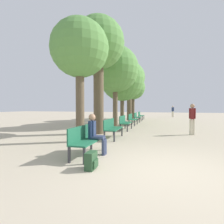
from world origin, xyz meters
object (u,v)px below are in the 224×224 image
bench_row_1 (112,127)px  pedestrian_mid (173,111)px  bench_row_5 (140,115)px  tree_row_1 (98,46)px  tree_row_3 (122,79)px  tree_row_0 (80,50)px  bench_row_2 (125,122)px  tree_row_2 (115,69)px  tree_row_4 (129,78)px  person_seated (96,132)px  bench_row_3 (132,119)px  tree_row_5 (133,88)px  bench_row_0 (85,138)px  pedestrian_near (192,117)px  backpack (91,161)px  bench_row_4 (137,116)px

bench_row_1 → pedestrian_mid: pedestrian_mid is taller
bench_row_5 → tree_row_1: size_ratio=0.25×
tree_row_3 → tree_row_0: bearing=-90.0°
bench_row_1 → bench_row_2: same height
bench_row_2 → tree_row_3: (-1.05, 4.13, 3.26)m
bench_row_2 → bench_row_5: bearing=90.0°
tree_row_1 → tree_row_2: size_ratio=1.06×
bench_row_5 → tree_row_4: size_ratio=0.26×
bench_row_1 → tree_row_3: tree_row_3 is taller
person_seated → tree_row_3: bearing=97.5°
bench_row_2 → bench_row_3: bearing=90.0°
tree_row_5 → bench_row_0: bearing=-86.2°
bench_row_0 → pedestrian_near: pedestrian_near is taller
bench_row_5 → person_seated: person_seated is taller
person_seated → tree_row_2: bearing=99.9°
tree_row_0 → tree_row_1: bearing=90.0°
bench_row_1 → pedestrian_near: (3.71, 2.04, 0.40)m
bench_row_3 → bench_row_5: same height
bench_row_0 → tree_row_5: (-1.05, 15.97, 3.15)m
bench_row_3 → tree_row_2: tree_row_2 is taller
tree_row_1 → pedestrian_mid: 17.52m
bench_row_0 → bench_row_1: size_ratio=1.00×
pedestrian_mid → backpack: bearing=-98.3°
bench_row_5 → tree_row_0: (-1.05, -12.77, 3.26)m
tree_row_2 → bench_row_1: bearing=-77.3°
bench_row_0 → tree_row_5: bearing=93.8°
tree_row_0 → tree_row_1: 2.40m
bench_row_0 → bench_row_4: bearing=90.0°
tree_row_3 → tree_row_4: bearing=90.0°
bench_row_5 → pedestrian_mid: (3.74, 5.88, 0.38)m
bench_row_3 → pedestrian_near: (3.71, -3.79, 0.40)m
bench_row_1 → tree_row_3: 7.83m
tree_row_0 → tree_row_2: (0.00, 5.76, 0.36)m
backpack → pedestrian_near: pedestrian_near is taller
bench_row_1 → person_seated: size_ratio=1.28×
bench_row_0 → bench_row_2: same height
tree_row_4 → person_seated: bearing=-84.4°
bench_row_0 → tree_row_0: tree_row_0 is taller
bench_row_1 → bench_row_4: bearing=90.0°
tree_row_1 → tree_row_4: (-0.00, 9.39, -0.25)m
bench_row_0 → pedestrian_mid: bearing=79.7°
tree_row_5 → person_seated: 16.07m
bench_row_0 → bench_row_3: size_ratio=1.00×
tree_row_3 → pedestrian_mid: tree_row_3 is taller
tree_row_5 → pedestrian_mid: (4.79, 4.51, -2.77)m
bench_row_2 → bench_row_5: size_ratio=1.00×
bench_row_4 → bench_row_5: 2.92m
bench_row_4 → tree_row_5: 5.43m
tree_row_5 → bench_row_4: bearing=-76.2°
tree_row_1 → pedestrian_near: bearing=10.8°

